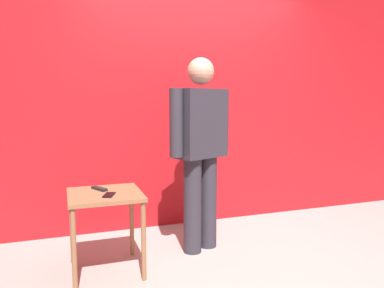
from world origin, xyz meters
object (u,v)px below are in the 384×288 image
side_table (105,205)px  cell_phone (109,195)px  tv_remote (99,189)px  standing_person (200,144)px

side_table → cell_phone: cell_phone is taller
cell_phone → tv_remote: size_ratio=0.85×
side_table → cell_phone: bearing=-77.6°
standing_person → side_table: (-0.85, -0.17, -0.42)m
standing_person → side_table: standing_person is taller
standing_person → side_table: bearing=-168.7°
standing_person → side_table: 0.97m
cell_phone → standing_person: bearing=38.3°
side_table → cell_phone: 0.14m
side_table → tv_remote: tv_remote is taller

